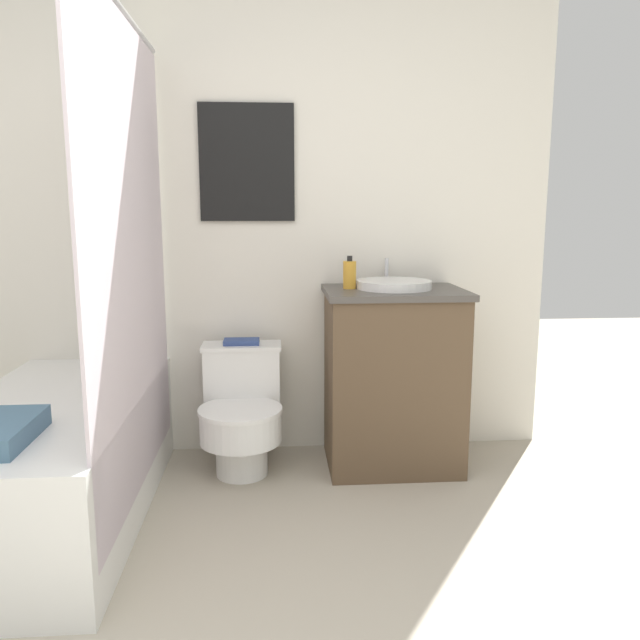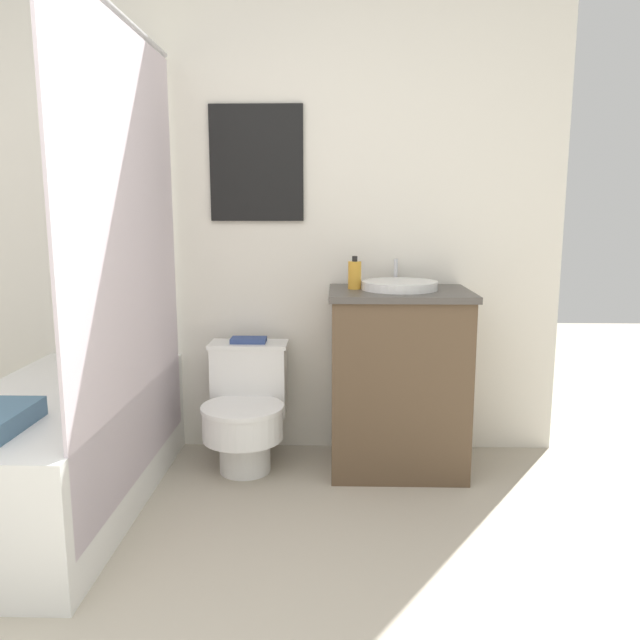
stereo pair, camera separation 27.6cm
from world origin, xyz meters
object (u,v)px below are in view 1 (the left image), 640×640
(toilet, at_px, (241,411))
(soap_bottle, at_px, (350,274))
(book_on_tank, at_px, (241,342))
(sink, at_px, (394,284))

(toilet, xyz_separation_m, soap_bottle, (0.53, 0.05, 0.65))
(book_on_tank, bearing_deg, toilet, -90.00)
(soap_bottle, distance_m, book_on_tank, 0.63)
(sink, bearing_deg, toilet, -177.73)
(toilet, distance_m, book_on_tank, 0.34)
(toilet, relative_size, sink, 1.51)
(sink, height_order, book_on_tank, sink)
(toilet, xyz_separation_m, book_on_tank, (-0.00, 0.13, 0.31))
(toilet, relative_size, soap_bottle, 3.80)
(soap_bottle, bearing_deg, sink, -4.42)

